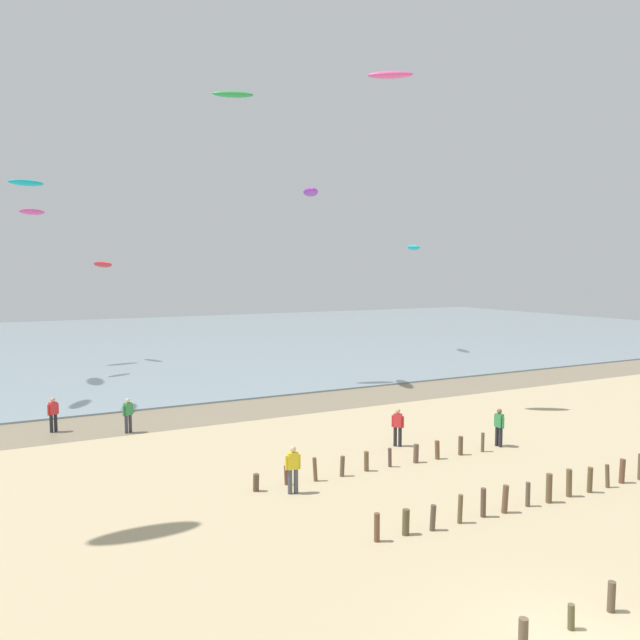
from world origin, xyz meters
TOP-DOWN VIEW (x-y plane):
  - wet_sand_strip at (0.00, 24.59)m, footprint 120.00×5.11m
  - sea at (0.00, 62.15)m, footprint 160.00×70.00m
  - groyne_mid at (8.00, 6.46)m, footprint 16.87×0.37m
  - groyne_far at (3.28, 12.10)m, footprint 10.75×0.31m
  - person_nearest_camera at (5.57, 14.45)m, footprint 0.41×0.45m
  - person_mid_beach at (-4.61, 22.51)m, footprint 0.53×0.34m
  - person_by_waterline at (9.56, 12.31)m, footprint 0.24×0.57m
  - person_left_flank at (-1.14, 11.25)m, footprint 0.56×0.27m
  - person_right_flank at (-7.80, 24.37)m, footprint 0.53×0.34m
  - kite_aloft_0 at (4.52, 32.23)m, footprint 2.87×1.79m
  - kite_aloft_2 at (8.99, 29.63)m, footprint 1.94×3.09m
  - kite_aloft_3 at (-1.59, 47.95)m, footprint 1.81×2.80m
  - kite_aloft_4 at (9.24, 20.68)m, footprint 2.53×2.05m
  - kite_aloft_6 at (25.83, 40.90)m, footprint 2.20×3.23m
  - kite_aloft_8 at (-7.32, 42.13)m, footprint 2.10×1.63m
  - kite_aloft_9 at (-7.29, 48.45)m, footprint 2.86×1.49m

SIDE VIEW (x-z plane):
  - wet_sand_strip at x=0.00m, z-range 0.00..0.01m
  - sea at x=0.00m, z-range 0.00..0.10m
  - groyne_far at x=3.28m, z-range -0.06..0.84m
  - groyne_mid at x=8.00m, z-range -0.08..1.00m
  - person_nearest_camera at x=5.57m, z-range 0.06..1.77m
  - person_mid_beach at x=-4.61m, z-range 0.06..1.77m
  - person_by_waterline at x=9.56m, z-range 0.06..1.77m
  - person_left_flank at x=-1.14m, z-range 0.06..1.77m
  - person_right_flank at x=-7.80m, z-range 0.06..1.77m
  - kite_aloft_3 at x=-1.59m, z-range 8.03..8.79m
  - kite_aloft_6 at x=25.83m, z-range 9.74..10.41m
  - kite_aloft_8 at x=-7.32m, z-range 11.83..12.41m
  - kite_aloft_2 at x=8.99m, z-range 12.80..13.42m
  - kite_aloft_9 at x=-7.29m, z-range 14.65..15.28m
  - kite_aloft_4 at x=9.24m, z-range 18.13..18.69m
  - kite_aloft_0 at x=4.52m, z-range 19.28..19.86m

